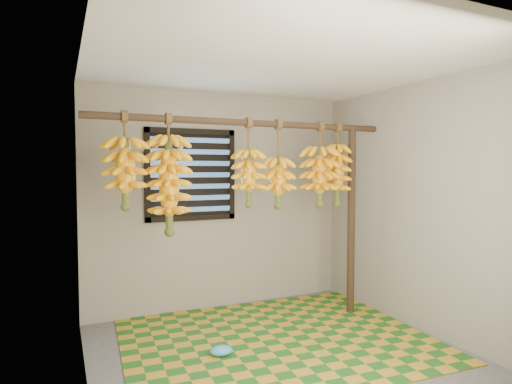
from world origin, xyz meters
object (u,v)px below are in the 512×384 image
woven_mat (277,339)px  banana_bunch_b (169,185)px  banana_bunch_d (249,178)px  banana_bunch_e (320,177)px  plastic_bag (221,351)px  banana_bunch_a (125,173)px  banana_bunch_f (337,175)px  support_post (351,221)px  banana_bunch_c (278,182)px

woven_mat → banana_bunch_b: bearing=159.7°
woven_mat → banana_bunch_d: banana_bunch_d is taller
banana_bunch_b → banana_bunch_e: (1.57, 0.00, 0.06)m
banana_bunch_b → banana_bunch_d: size_ratio=1.26×
plastic_bag → banana_bunch_a: bearing=146.8°
banana_bunch_a → banana_bunch_f: (2.16, -0.00, -0.03)m
banana_bunch_d → banana_bunch_e: bearing=0.0°
woven_mat → banana_bunch_f: size_ratio=3.10×
woven_mat → banana_bunch_e: banana_bunch_e is taller
support_post → banana_bunch_d: 1.30m
banana_bunch_e → banana_bunch_f: bearing=-0.0°
banana_bunch_d → banana_bunch_b: bearing=180.0°
banana_bunch_b → banana_bunch_f: size_ratio=1.22×
support_post → banana_bunch_f: size_ratio=2.28×
plastic_bag → banana_bunch_a: 1.69m
plastic_bag → banana_bunch_f: banana_bunch_f is taller
woven_mat → banana_bunch_b: (-0.90, 0.33, 1.42)m
woven_mat → banana_bunch_b: 1.71m
plastic_bag → banana_bunch_b: 1.48m
support_post → banana_bunch_c: bearing=-180.0°
support_post → banana_bunch_b: banana_bunch_b is taller
banana_bunch_c → banana_bunch_d: 0.32m
banana_bunch_e → support_post: bearing=0.0°
banana_bunch_a → banana_bunch_b: bearing=-0.0°
banana_bunch_b → banana_bunch_d: same height
banana_bunch_b → banana_bunch_a: bearing=180.0°
banana_bunch_b → banana_bunch_c: (1.08, 0.00, 0.01)m
banana_bunch_a → banana_bunch_e: 1.94m
banana_bunch_b → banana_bunch_c: size_ratio=1.23×
banana_bunch_c → plastic_bag: bearing=-149.5°
plastic_bag → banana_bunch_c: size_ratio=0.22×
banana_bunch_a → banana_bunch_f: bearing=-0.0°
banana_bunch_c → banana_bunch_f: bearing=0.0°
woven_mat → banana_bunch_d: 1.52m
woven_mat → banana_bunch_f: bearing=20.6°
banana_bunch_a → support_post: bearing=-0.0°
banana_bunch_a → banana_bunch_e: (1.94, -0.00, -0.04)m
banana_bunch_e → woven_mat: bearing=-153.6°
woven_mat → banana_bunch_c: size_ratio=3.14×
plastic_bag → banana_bunch_d: bearing=45.2°
woven_mat → plastic_bag: (-0.58, -0.12, 0.04)m
banana_bunch_a → banana_bunch_b: 0.39m
plastic_bag → banana_bunch_c: 1.64m
support_post → banana_bunch_f: 0.54m
banana_bunch_c → banana_bunch_a: bearing=180.0°
support_post → banana_bunch_c: (-0.89, -0.00, 0.43)m
support_post → banana_bunch_a: banana_bunch_a is taller
banana_bunch_c → banana_bunch_e: 0.49m
plastic_bag → banana_bunch_e: (1.25, 0.45, 1.44)m
woven_mat → banana_bunch_a: size_ratio=3.29×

